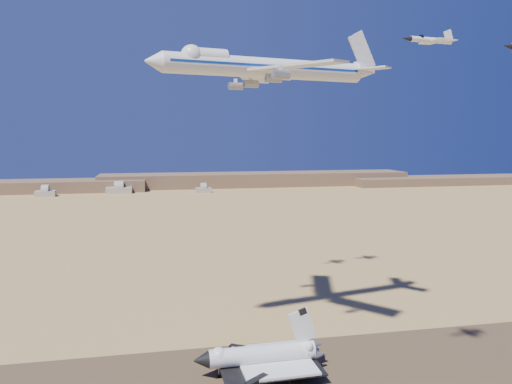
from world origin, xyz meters
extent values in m
plane|color=tan|center=(0.00, 0.00, 0.00)|extent=(1200.00, 1200.00, 0.00)
cube|color=brown|center=(0.00, 0.00, 0.03)|extent=(600.00, 50.00, 0.06)
cube|color=brown|center=(120.00, 540.00, 9.00)|extent=(420.00, 60.00, 18.00)
cube|color=brown|center=(400.00, 510.00, 5.50)|extent=(300.00, 60.00, 11.00)
cube|color=#A09C8E|center=(-140.00, 470.00, 3.25)|extent=(22.00, 14.00, 6.50)
cube|color=#A09C8E|center=(-60.00, 485.00, 3.75)|extent=(30.00, 15.00, 7.50)
cube|color=#A09C8E|center=(40.00, 475.00, 2.75)|extent=(19.00, 12.50, 5.50)
cylinder|color=silver|center=(10.61, 4.43, 5.70)|extent=(30.54, 6.11, 5.32)
cone|color=black|center=(-6.67, 3.98, 5.70)|extent=(4.41, 5.16, 5.06)
sphere|color=silver|center=(-1.73, 4.11, 6.46)|extent=(4.94, 4.94, 4.94)
cube|color=silver|center=(14.41, 4.53, 3.52)|extent=(21.49, 23.34, 0.86)
cube|color=black|center=(12.51, 4.48, 3.09)|extent=(29.09, 23.54, 0.48)
cube|color=silver|center=(22.96, 4.75, 13.11)|extent=(8.83, 0.89, 10.95)
cylinder|color=gray|center=(-1.73, 4.11, 1.52)|extent=(0.34, 0.34, 3.04)
cylinder|color=black|center=(-1.73, 4.11, 0.52)|extent=(1.06, 0.45, 1.05)
cylinder|color=gray|center=(16.44, -0.17, 1.52)|extent=(0.34, 0.34, 3.04)
cylinder|color=black|center=(16.44, -0.17, 0.52)|extent=(1.06, 0.45, 1.05)
cylinder|color=gray|center=(16.19, 9.33, 1.52)|extent=(0.34, 0.34, 3.04)
cylinder|color=black|center=(16.19, 9.33, 0.52)|extent=(1.06, 0.45, 1.05)
cylinder|color=silver|center=(17.96, 29.59, 89.95)|extent=(68.19, 20.16, 6.43)
cone|color=silver|center=(-17.94, 22.15, 89.95)|extent=(6.22, 7.31, 6.43)
sphere|color=silver|center=(-6.63, 24.49, 92.26)|extent=(6.63, 6.63, 6.63)
cube|color=silver|center=(23.19, 14.26, 88.74)|extent=(26.21, 28.96, 0.70)
cube|color=silver|center=(16.66, 45.73, 88.74)|extent=(17.13, 31.46, 0.70)
cube|color=silver|center=(54.69, 30.54, 90.95)|extent=(11.48, 11.92, 0.50)
cube|color=silver|center=(52.04, 43.32, 90.95)|extent=(8.71, 12.22, 0.50)
cube|color=silver|center=(53.37, 36.93, 97.48)|extent=(11.36, 3.01, 14.36)
cylinder|color=gray|center=(17.83, 20.33, 85.73)|extent=(5.45, 3.58, 2.61)
cylinder|color=gray|center=(17.70, 11.07, 85.73)|extent=(5.45, 3.58, 2.61)
cylinder|color=gray|center=(14.16, 38.03, 85.73)|extent=(5.45, 3.58, 2.61)
cylinder|color=gray|center=(10.35, 46.48, 85.73)|extent=(5.45, 3.58, 2.61)
imported|color=#F9590E|center=(17.13, -3.13, 0.97)|extent=(0.65, 0.78, 1.83)
imported|color=#F9590E|center=(18.61, -0.62, 1.01)|extent=(0.69, 1.01, 1.90)
imported|color=#F9590E|center=(18.58, -2.70, 0.98)|extent=(1.20, 0.86, 1.85)
cylinder|color=silver|center=(46.39, -19.69, 90.73)|extent=(11.35, 2.72, 1.32)
cone|color=black|center=(39.68, -20.54, 90.73)|extent=(2.58, 1.52, 1.22)
sphere|color=black|center=(43.59, -20.04, 91.20)|extent=(1.32, 1.32, 1.32)
cube|color=silver|center=(47.32, -19.57, 90.54)|extent=(4.21, 7.87, 0.23)
cube|color=silver|center=(51.05, -19.09, 90.73)|extent=(2.64, 4.92, 0.19)
cube|color=silver|center=(51.24, -19.07, 92.05)|extent=(2.85, 0.59, 3.18)
cone|color=black|center=(57.48, -32.15, 87.62)|extent=(2.99, 1.98, 1.37)
cylinder|color=silver|center=(35.03, 82.61, 93.06)|extent=(11.78, 4.62, 1.38)
cone|color=black|center=(28.20, 80.64, 93.06)|extent=(2.83, 1.95, 1.28)
sphere|color=black|center=(32.19, 81.79, 93.56)|extent=(1.38, 1.38, 1.38)
cube|color=silver|center=(35.98, 82.89, 92.86)|extent=(5.52, 8.56, 0.25)
cube|color=silver|center=(39.78, 83.98, 93.06)|extent=(3.46, 5.35, 0.20)
cube|color=silver|center=(39.97, 84.04, 94.45)|extent=(2.94, 1.07, 3.34)
cylinder|color=silver|center=(55.32, 87.56, 94.52)|extent=(12.39, 3.22, 1.44)
cone|color=black|center=(48.01, 86.48, 94.52)|extent=(2.83, 1.71, 1.33)
sphere|color=black|center=(52.28, 87.11, 95.03)|extent=(1.44, 1.44, 1.44)
cube|color=silver|center=(56.34, 87.71, 94.31)|extent=(4.75, 8.64, 0.26)
cube|color=silver|center=(60.40, 88.30, 94.52)|extent=(2.98, 5.40, 0.21)
cube|color=silver|center=(60.60, 88.33, 95.95)|extent=(3.11, 0.71, 3.47)
camera|label=1|loc=(-18.48, -129.87, 68.18)|focal=35.00mm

